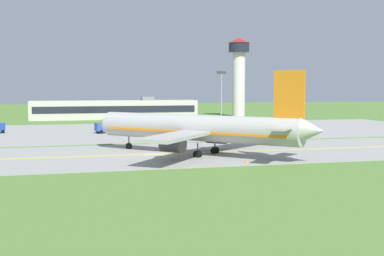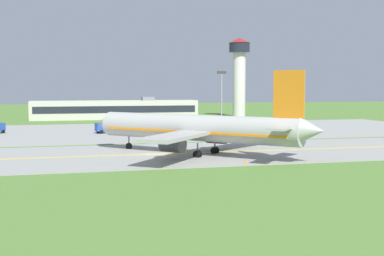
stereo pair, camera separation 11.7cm
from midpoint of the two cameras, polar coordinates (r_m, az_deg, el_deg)
ground_plane at (r=77.88m, az=-4.19°, el=-3.03°), size 500.00×500.00×0.00m
taxiway_strip at (r=77.88m, az=-4.19°, el=-3.00°), size 240.00×28.00×0.10m
apron_pad at (r=120.76m, az=-3.01°, el=-0.28°), size 140.00×52.00×0.10m
taxiway_centreline at (r=77.87m, az=-4.19°, el=-2.96°), size 220.00×0.60×0.01m
airplane_lead at (r=76.72m, az=0.63°, el=-0.03°), size 30.88×31.57×12.70m
service_truck_fuel at (r=114.96m, az=-9.43°, el=0.16°), size 6.33×3.60×2.60m
service_truck_catering at (r=112.49m, az=5.30°, el=-0.08°), size 5.43×6.38×2.59m
terminal_building at (r=166.87m, az=-8.70°, el=2.06°), size 53.82×8.51×7.23m
control_tower at (r=177.68m, az=5.30°, el=6.60°), size 7.60×7.60×27.53m
apron_light_mast at (r=135.67m, az=3.31°, el=4.18°), size 2.40×0.50×14.70m
traffic_cone_near_edge at (r=69.04m, az=6.00°, el=-3.78°), size 0.44×0.44×0.60m
traffic_cone_mid_edge at (r=95.95m, az=7.13°, el=-1.43°), size 0.44×0.44×0.60m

